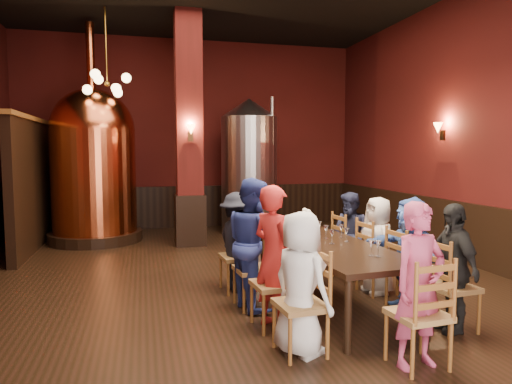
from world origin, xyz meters
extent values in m
plane|color=black|center=(0.00, 0.00, 0.00)|extent=(10.00, 10.00, 0.00)
cube|color=#4D1110|center=(0.00, 5.00, 2.25)|extent=(8.00, 0.02, 4.50)
cube|color=#4D1110|center=(4.00, 0.00, 2.25)|extent=(0.02, 10.00, 4.50)
cube|color=black|center=(3.96, 0.00, 0.50)|extent=(0.08, 9.90, 1.00)
cube|color=black|center=(0.00, 4.96, 0.50)|extent=(7.90, 0.08, 1.00)
cube|color=#4D1110|center=(-0.30, 2.80, 2.25)|extent=(0.58, 0.58, 4.50)
cube|color=black|center=(-3.20, 3.20, 1.20)|extent=(0.22, 3.50, 2.40)
cube|color=black|center=(0.93, -1.29, 0.72)|extent=(1.20, 2.48, 0.06)
cylinder|color=black|center=(0.59, -2.47, 0.34)|extent=(0.07, 0.07, 0.69)
cylinder|color=black|center=(1.47, -2.39, 0.34)|extent=(0.07, 0.07, 0.69)
cylinder|color=black|center=(0.40, -0.20, 0.34)|extent=(0.07, 0.07, 0.69)
cylinder|color=black|center=(1.27, -0.12, 0.34)|extent=(0.07, 0.07, 0.69)
imported|color=silver|center=(0.17, -2.36, 0.65)|extent=(0.65, 0.76, 1.31)
imported|color=red|center=(0.11, -1.69, 0.75)|extent=(0.56, 0.65, 1.50)
imported|color=navy|center=(0.06, -1.04, 0.77)|extent=(0.51, 0.81, 1.54)
imported|color=black|center=(0.00, -0.37, 0.65)|extent=(0.64, 0.93, 1.31)
imported|color=black|center=(1.86, -2.22, 0.66)|extent=(0.38, 0.80, 1.32)
imported|color=#395CAB|center=(1.81, -1.55, 0.66)|extent=(0.67, 1.28, 1.32)
imported|color=beige|center=(1.75, -0.89, 0.63)|extent=(0.40, 0.62, 1.25)
imported|color=#1D213B|center=(1.69, -0.23, 0.63)|extent=(0.54, 0.68, 1.26)
imported|color=#B03A60|center=(1.06, -2.84, 0.71)|extent=(0.57, 0.42, 1.42)
cylinder|color=black|center=(-2.15, 3.63, 0.10)|extent=(1.86, 1.86, 0.21)
cylinder|color=#CF5B2F|center=(-2.15, 3.63, 1.24)|extent=(1.72, 1.72, 2.06)
sphere|color=#CF5B2F|center=(-2.15, 3.63, 2.27)|extent=(1.65, 1.65, 1.65)
cylinder|color=#CF5B2F|center=(-2.15, 3.63, 3.72)|extent=(0.17, 0.17, 1.34)
cylinder|color=#B2B2B7|center=(1.14, 3.82, 1.30)|extent=(1.26, 1.26, 2.60)
cone|color=#B2B2B7|center=(1.14, 3.82, 2.81)|extent=(1.25, 1.25, 0.42)
cylinder|color=#B2B2B7|center=(1.56, 3.40, 1.56)|extent=(0.08, 0.08, 2.91)
cylinder|color=white|center=(0.94, -0.45, 0.84)|extent=(0.10, 0.10, 0.18)
camera|label=1|loc=(-1.20, -6.17, 1.84)|focal=32.00mm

